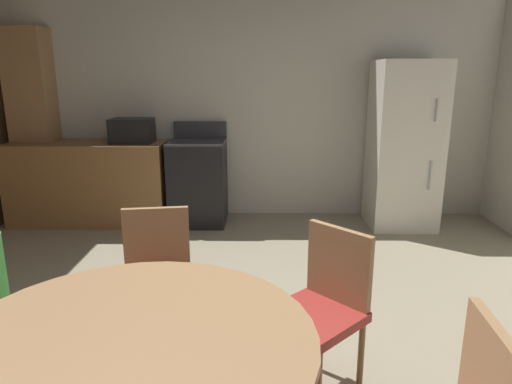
{
  "coord_description": "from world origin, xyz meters",
  "views": [
    {
      "loc": [
        0.15,
        -2.19,
        1.61
      ],
      "look_at": [
        0.11,
        0.66,
        0.87
      ],
      "focal_mm": 31.77,
      "sensor_mm": 36.0,
      "label": 1
    }
  ],
  "objects": [
    {
      "name": "ground_plane",
      "position": [
        0.0,
        0.0,
        0.0
      ],
      "size": [
        14.0,
        14.0,
        0.0
      ],
      "primitive_type": "plane",
      "color": "gray"
    },
    {
      "name": "wall_back",
      "position": [
        0.0,
        3.07,
        1.35
      ],
      "size": [
        5.82,
        0.12,
        2.7
      ],
      "primitive_type": "cube",
      "color": "beige",
      "rests_on": "ground"
    },
    {
      "name": "kitchen_counter",
      "position": [
        -1.76,
        2.67,
        0.45
      ],
      "size": [
        1.7,
        0.6,
        0.9
      ],
      "primitive_type": "cube",
      "color": "olive",
      "rests_on": "ground"
    },
    {
      "name": "pantry_column",
      "position": [
        -2.39,
        2.85,
        1.05
      ],
      "size": [
        0.44,
        0.36,
        2.1
      ],
      "primitive_type": "cube",
      "color": "#9E754C",
      "rests_on": "ground"
    },
    {
      "name": "oven_range",
      "position": [
        -0.56,
        2.68,
        0.47
      ],
      "size": [
        0.6,
        0.6,
        1.1
      ],
      "color": "black",
      "rests_on": "ground"
    },
    {
      "name": "refrigerator",
      "position": [
        1.66,
        2.62,
        0.88
      ],
      "size": [
        0.68,
        0.68,
        1.76
      ],
      "color": "silver",
      "rests_on": "ground"
    },
    {
      "name": "microwave",
      "position": [
        -1.25,
        2.67,
        1.03
      ],
      "size": [
        0.44,
        0.32,
        0.26
      ],
      "primitive_type": "cube",
      "color": "black",
      "rests_on": "kitchen_counter"
    },
    {
      "name": "dining_table",
      "position": [
        -0.29,
        -0.86,
        0.61
      ],
      "size": [
        1.28,
        1.28,
        0.76
      ],
      "color": "#9E754C",
      "rests_on": "ground"
    },
    {
      "name": "chair_northeast",
      "position": [
        0.46,
        -0.12,
        0.5
      ],
      "size": [
        0.57,
        0.57,
        0.87
      ],
      "rotation": [
        0.0,
        0.0,
        3.91
      ],
      "color": "#9E754C",
      "rests_on": "ground"
    },
    {
      "name": "chair_north",
      "position": [
        -0.45,
        0.18,
        0.5
      ],
      "size": [
        0.46,
        0.46,
        0.87
      ],
      "rotation": [
        0.0,
        0.0,
        4.86
      ],
      "color": "#9E754C",
      "rests_on": "ground"
    }
  ]
}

